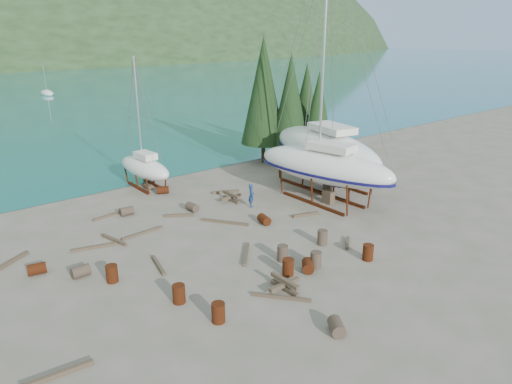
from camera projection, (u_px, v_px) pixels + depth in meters
ground at (273, 242)px, 26.62m from camera, size 600.00×600.00×0.00m
far_house_right at (17, 57)px, 182.75m from camera, size 6.60×5.60×5.60m
cypress_near_right at (291, 101)px, 40.98m from camera, size 3.60×3.60×10.00m
cypress_mid_right at (318, 112)px, 40.70m from camera, size 3.06×3.06×8.50m
cypress_back_left at (264, 91)px, 41.26m from camera, size 4.14×4.14×11.50m
cypress_far_right at (306, 104)px, 43.69m from camera, size 3.24×3.24×9.00m
moored_boat_mid at (47, 93)px, 91.06m from camera, size 2.00×5.00×6.05m
large_sailboat_near at (325, 165)px, 32.26m from camera, size 5.18×11.09×16.84m
large_sailboat_far at (325, 149)px, 35.06m from camera, size 5.95×12.78×19.47m
small_sailboat_shore at (145, 167)px, 35.63m from camera, size 2.48×6.39×10.01m
worker at (251, 195)px, 31.84m from camera, size 0.67×0.73×1.67m
drum_0 at (218, 313)px, 19.11m from camera, size 0.58×0.58×0.88m
drum_1 at (337, 327)px, 18.44m from camera, size 0.97×1.05×0.58m
drum_2 at (37, 269)px, 22.99m from camera, size 0.97×0.73×0.58m
drum_4 at (163, 190)px, 34.63m from camera, size 1.04×0.90×0.58m
drum_5 at (316, 260)px, 23.60m from camera, size 0.58×0.58×0.88m
drum_6 at (264, 219)px, 29.13m from camera, size 0.75×0.98×0.58m
drum_7 at (368, 252)px, 24.40m from camera, size 0.58×0.58×0.88m
drum_8 at (112, 274)px, 22.23m from camera, size 0.58×0.58×0.88m
drum_9 at (127, 211)px, 30.50m from camera, size 0.93×0.65×0.58m
drum_10 at (288, 267)px, 22.85m from camera, size 0.58×0.58×0.88m
drum_11 at (192, 207)px, 31.21m from camera, size 0.66×0.93×0.58m
drum_12 at (308, 266)px, 23.29m from camera, size 1.02×1.04×0.58m
drum_13 at (179, 294)px, 20.49m from camera, size 0.58×0.58×0.88m
drum_15 at (81, 271)px, 22.76m from camera, size 0.88×0.59×0.58m
drum_16 at (283, 253)px, 24.31m from camera, size 0.58×0.58×0.88m
drum_17 at (322, 237)px, 26.20m from camera, size 0.58×0.58×0.88m
timber_1 at (306, 215)px, 30.42m from camera, size 1.84×0.75×0.19m
timber_2 at (13, 260)px, 24.27m from camera, size 1.82×1.29×0.19m
timber_3 at (281, 297)px, 20.90m from camera, size 1.83×2.23×0.15m
timber_4 at (114, 240)px, 26.73m from camera, size 0.69×2.24×0.17m
timber_5 at (246, 254)px, 25.01m from camera, size 1.89×2.06×0.16m
timber_6 at (226, 192)px, 34.84m from camera, size 1.93×1.07×0.19m
timber_7 at (347, 243)px, 26.31m from camera, size 1.33×1.08×0.17m
timber_8 at (179, 215)px, 30.31m from camera, size 1.69×1.21×0.19m
timber_9 at (110, 215)px, 30.39m from camera, size 2.37×0.49×0.15m
timber_10 at (225, 222)px, 29.27m from camera, size 1.91×2.69×0.16m
timber_12 at (158, 265)px, 23.78m from camera, size 0.65×2.18×0.17m
timber_14 at (58, 374)px, 16.13m from camera, size 2.47×0.42×0.18m
timber_15 at (142, 233)px, 27.67m from camera, size 2.79×0.36×0.15m
timber_17 at (94, 247)px, 25.80m from camera, size 2.40×0.81×0.16m
timber_pile_fore at (285, 285)px, 21.52m from camera, size 1.80×1.80×0.60m
timber_pile_aft at (231, 197)px, 33.10m from camera, size 1.80×1.80×0.60m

